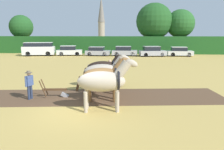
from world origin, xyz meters
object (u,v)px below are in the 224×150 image
Objects in this scene: farmer_at_plow at (29,83)px; tree_center_left at (180,24)px; draft_horse_trail_left at (104,72)px; parked_van at (39,49)px; parked_car_left at (69,51)px; parked_car_center_right at (152,51)px; draft_horse_lead_right at (104,76)px; plow at (57,92)px; draft_horse_lead_left at (104,81)px; draft_horse_trail_right at (104,68)px; parked_car_right at (180,52)px; tree_far_left at (21,27)px; church_spire at (101,19)px; parked_car_center_left at (98,51)px; parked_car_center at (124,51)px; tree_left at (154,21)px; farmer_beside_team at (110,69)px.

tree_center_left is at bearing 78.92° from farmer_at_plow.
parked_van is (-13.07, 21.70, -0.24)m from draft_horse_trail_left.
parked_car_left is 13.53m from parked_car_center_right.
parked_car_center_right is (5.11, 23.58, -0.62)m from draft_horse_lead_right.
plow is 0.39× the size of parked_car_left.
draft_horse_trail_left is (-10.89, -28.63, -3.96)m from tree_center_left.
farmer_at_plow is (-4.34, 1.48, -0.51)m from draft_horse_lead_left.
plow is (-2.64, -1.05, -1.04)m from draft_horse_trail_left.
parked_car_center_right is at bearing -130.54° from tree_center_left.
tree_center_left is at bearing 65.52° from draft_horse_lead_left.
draft_horse_trail_right is 0.69× the size of parked_car_right.
tree_far_left is 2.40× the size of draft_horse_trail_left.
church_spire is 4.04× the size of parked_car_center_left.
parked_car_center_right is (24.65, -7.00, -4.05)m from tree_far_left.
draft_horse_trail_right is at bearing -55.11° from tree_far_left.
parked_car_center is (8.89, -43.10, -7.83)m from church_spire.
tree_left is 2.07× the size of parked_car_center_right.
plow is 0.31× the size of parked_van.
parked_car_left is (-19.14, -6.18, -4.55)m from tree_center_left.
tree_far_left is at bearing 161.43° from parked_car_center_left.
tree_far_left reaches higher than parked_car_center_right.
parked_car_right is at bearing 1.58° from parked_car_center.
farmer_at_plow is 0.30× the size of parked_van.
church_spire is 4.01× the size of parked_car_center.
parked_car_center_left is (4.56, -43.25, -7.87)m from church_spire.
tree_center_left is 0.48× the size of church_spire.
draft_horse_lead_left is at bearing -89.83° from draft_horse_trail_right.
parked_car_right is at bearing -2.19° from parked_car_center_right.
tree_center_left is at bearing 59.47° from plow.
parked_car_right is at bearing 60.80° from draft_horse_trail_left.
tree_center_left reaches higher than parked_car_center_left.
draft_horse_lead_left reaches higher than plow.
parked_van is at bearing -49.42° from tree_far_left.
plow is (5.43, -66.65, -8.26)m from church_spire.
parked_car_center_left is 8.79m from parked_car_center_right.
farmer_at_plow is at bearing -108.68° from tree_left.
draft_horse_lead_right is at bearing -101.27° from tree_left.
farmer_beside_team reaches higher than parked_car_center_left.
draft_horse_lead_right is 0.65× the size of parked_car_left.
tree_center_left is 41.68m from church_spire.
parked_car_right is at bearing -12.60° from tree_far_left.
plow is (-8.77, -29.51, -5.43)m from tree_left.
plow is at bearing 35.42° from farmer_at_plow.
draft_horse_lead_left reaches higher than farmer_beside_team.
church_spire is 5.48× the size of draft_horse_lead_left.
tree_far_left is 36.44m from draft_horse_lead_right.
draft_horse_trail_right is 23.24m from parked_car_right.
church_spire is at bearing 97.78° from farmer_beside_team.
farmer_beside_team is (-10.81, -25.46, -4.33)m from tree_center_left.
parked_car_center_right is (18.34, 0.36, -0.35)m from parked_van.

